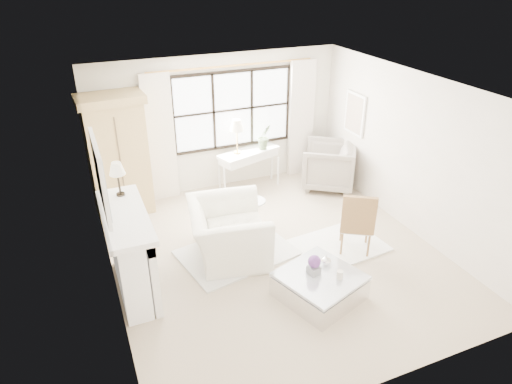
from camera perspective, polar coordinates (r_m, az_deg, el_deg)
floor at (r=7.48m, az=2.49°, el=-7.72°), size 5.50×5.50×0.00m
ceiling at (r=6.32m, az=2.99°, el=12.71°), size 5.50×5.50×0.00m
wall_back at (r=9.16m, az=-4.71°, el=8.55°), size 5.00×0.00×5.00m
wall_front at (r=4.84m, az=17.02°, el=-11.63°), size 5.00×0.00×5.00m
wall_left at (r=6.25m, az=-18.51°, el=-2.32°), size 0.00×5.50×5.50m
wall_right at (r=8.11m, az=18.97°, el=4.53°), size 0.00×5.50×5.50m
window_pane at (r=9.16m, az=-2.92°, el=10.24°), size 2.40×0.02×1.50m
window_frame at (r=9.15m, az=-2.90°, el=10.22°), size 2.50×0.04×1.50m
curtain_rod at (r=8.89m, az=-2.92°, el=15.50°), size 3.30×0.04×0.04m
curtain_left at (r=8.84m, az=-11.91°, el=6.52°), size 0.55×0.10×2.47m
curtain_right at (r=9.79m, az=5.66°, el=9.04°), size 0.55×0.10×2.47m
fireplace at (r=6.62m, az=-15.68°, el=-7.25°), size 0.58×1.66×1.26m
mirror_frame at (r=6.03m, az=-18.92°, el=1.78°), size 0.05×1.15×0.95m
mirror_glass at (r=6.04m, az=-18.64°, el=1.83°), size 0.02×1.00×0.80m
art_frame at (r=9.27m, az=12.26°, el=9.53°), size 0.04×0.62×0.82m
art_canvas at (r=9.25m, az=12.15°, el=9.52°), size 0.01×0.52×0.72m
mantel_lamp at (r=6.63m, az=-17.00°, el=2.64°), size 0.22×0.22×0.51m
armoire at (r=8.51m, az=-16.88°, el=4.39°), size 1.16×0.77×2.24m
console_table at (r=9.40m, az=-0.90°, el=2.91°), size 1.38×0.82×0.80m
console_lamp at (r=8.95m, az=-2.42°, el=8.20°), size 0.28×0.28×0.69m
orchid_plant at (r=9.27m, az=1.05°, el=6.94°), size 0.31×0.27×0.52m
side_table at (r=8.05m, az=-0.22°, el=-2.15°), size 0.40×0.40×0.51m
rug_left at (r=7.47m, az=-2.43°, el=-7.59°), size 1.96×1.55×0.03m
rug_right at (r=7.78m, az=10.35°, el=-6.54°), size 1.52×1.20×0.03m
club_armchair at (r=7.21m, az=-3.50°, el=-5.00°), size 1.41×1.54×0.88m
wingback_chair at (r=9.51m, az=9.06°, el=3.30°), size 1.42×1.41×0.94m
french_chair at (r=7.55m, az=12.29°, el=-5.18°), size 0.66×0.66×1.08m
coffee_table at (r=6.59m, az=7.93°, el=-11.58°), size 1.27×1.27×0.38m
planter_box at (r=6.45m, az=7.23°, el=-9.65°), size 0.18×0.18×0.11m
planter_flowers at (r=6.36m, az=7.31°, el=-8.60°), size 0.18×0.18×0.18m
pillar_candle at (r=6.41m, az=10.44°, el=-10.13°), size 0.09×0.09×0.12m
coffee_vase at (r=6.63m, az=8.77°, el=-8.37°), size 0.18×0.18×0.16m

